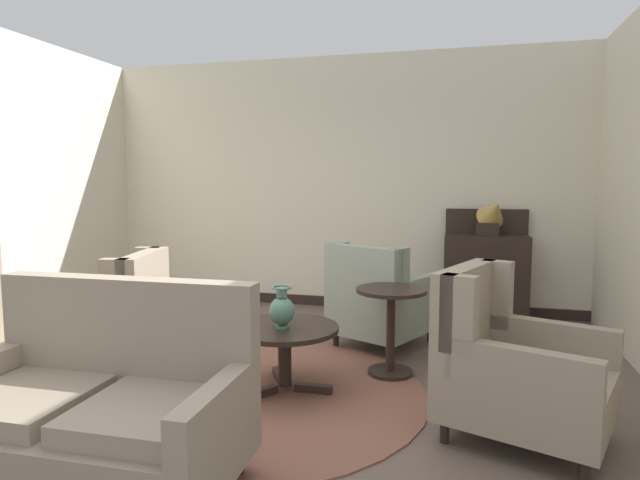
{
  "coord_description": "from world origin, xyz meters",
  "views": [
    {
      "loc": [
        1.46,
        -3.26,
        1.55
      ],
      "look_at": [
        0.39,
        0.86,
        1.09
      ],
      "focal_mm": 30.11,
      "sensor_mm": 36.0,
      "label": 1
    }
  ],
  "objects_px": {
    "coffee_table": "(285,339)",
    "porcelain_vase": "(282,309)",
    "gramophone": "(492,215)",
    "armchair_foreground_right": "(512,368)",
    "armchair_far_left": "(113,324)",
    "armchair_beside_settee": "(380,302)",
    "sideboard": "(486,272)",
    "side_table": "(391,323)",
    "settee": "(98,408)"
  },
  "relations": [
    {
      "from": "armchair_far_left",
      "to": "gramophone",
      "type": "bearing_deg",
      "value": 117.14
    },
    {
      "from": "coffee_table",
      "to": "gramophone",
      "type": "height_order",
      "value": "gramophone"
    },
    {
      "from": "coffee_table",
      "to": "sideboard",
      "type": "relative_size",
      "value": 0.64
    },
    {
      "from": "armchair_far_left",
      "to": "side_table",
      "type": "relative_size",
      "value": 1.41
    },
    {
      "from": "armchair_foreground_right",
      "to": "side_table",
      "type": "distance_m",
      "value": 1.2
    },
    {
      "from": "armchair_far_left",
      "to": "side_table",
      "type": "distance_m",
      "value": 2.21
    },
    {
      "from": "settee",
      "to": "armchair_far_left",
      "type": "distance_m",
      "value": 1.63
    },
    {
      "from": "coffee_table",
      "to": "sideboard",
      "type": "bearing_deg",
      "value": 58.74
    },
    {
      "from": "porcelain_vase",
      "to": "armchair_foreground_right",
      "type": "xyz_separation_m",
      "value": [
        1.56,
        -0.27,
        -0.2
      ]
    },
    {
      "from": "side_table",
      "to": "gramophone",
      "type": "xyz_separation_m",
      "value": [
        0.85,
        1.89,
        0.76
      ]
    },
    {
      "from": "armchair_beside_settee",
      "to": "porcelain_vase",
      "type": "bearing_deg",
      "value": 93.76
    },
    {
      "from": "coffee_table",
      "to": "armchair_far_left",
      "type": "relative_size",
      "value": 0.8
    },
    {
      "from": "armchair_foreground_right",
      "to": "armchair_far_left",
      "type": "bearing_deg",
      "value": 105.68
    },
    {
      "from": "coffee_table",
      "to": "gramophone",
      "type": "bearing_deg",
      "value": 57.1
    },
    {
      "from": "coffee_table",
      "to": "armchair_foreground_right",
      "type": "distance_m",
      "value": 1.59
    },
    {
      "from": "porcelain_vase",
      "to": "gramophone",
      "type": "relative_size",
      "value": 0.65
    },
    {
      "from": "settee",
      "to": "side_table",
      "type": "height_order",
      "value": "settee"
    },
    {
      "from": "armchair_beside_settee",
      "to": "sideboard",
      "type": "xyz_separation_m",
      "value": [
        1.01,
        1.23,
        0.12
      ]
    },
    {
      "from": "armchair_foreground_right",
      "to": "sideboard",
      "type": "distance_m",
      "value": 2.84
    },
    {
      "from": "armchair_far_left",
      "to": "side_table",
      "type": "height_order",
      "value": "armchair_far_left"
    },
    {
      "from": "porcelain_vase",
      "to": "armchair_far_left",
      "type": "height_order",
      "value": "armchair_far_left"
    },
    {
      "from": "porcelain_vase",
      "to": "armchair_far_left",
      "type": "relative_size",
      "value": 0.31
    },
    {
      "from": "settee",
      "to": "armchair_beside_settee",
      "type": "distance_m",
      "value": 2.9
    },
    {
      "from": "settee",
      "to": "armchair_beside_settee",
      "type": "height_order",
      "value": "settee"
    },
    {
      "from": "armchair_beside_settee",
      "to": "settee",
      "type": "bearing_deg",
      "value": 93.97
    },
    {
      "from": "porcelain_vase",
      "to": "sideboard",
      "type": "height_order",
      "value": "sideboard"
    },
    {
      "from": "gramophone",
      "to": "settee",
      "type": "bearing_deg",
      "value": -118.5
    },
    {
      "from": "armchair_foreground_right",
      "to": "side_table",
      "type": "height_order",
      "value": "armchair_foreground_right"
    },
    {
      "from": "armchair_far_left",
      "to": "gramophone",
      "type": "relative_size",
      "value": 2.12
    },
    {
      "from": "gramophone",
      "to": "sideboard",
      "type": "bearing_deg",
      "value": 117.7
    },
    {
      "from": "porcelain_vase",
      "to": "armchair_foreground_right",
      "type": "distance_m",
      "value": 1.59
    },
    {
      "from": "coffee_table",
      "to": "porcelain_vase",
      "type": "relative_size",
      "value": 2.61
    },
    {
      "from": "side_table",
      "to": "sideboard",
      "type": "height_order",
      "value": "sideboard"
    },
    {
      "from": "armchair_foreground_right",
      "to": "coffee_table",
      "type": "bearing_deg",
      "value": 99.03
    },
    {
      "from": "armchair_beside_settee",
      "to": "armchair_foreground_right",
      "type": "bearing_deg",
      "value": 147.7
    },
    {
      "from": "settee",
      "to": "sideboard",
      "type": "distance_m",
      "value": 4.44
    },
    {
      "from": "coffee_table",
      "to": "armchair_beside_settee",
      "type": "height_order",
      "value": "armchair_beside_settee"
    },
    {
      "from": "armchair_far_left",
      "to": "settee",
      "type": "bearing_deg",
      "value": 20.56
    },
    {
      "from": "armchair_foreground_right",
      "to": "gramophone",
      "type": "bearing_deg",
      "value": 20.53
    },
    {
      "from": "armchair_foreground_right",
      "to": "armchair_beside_settee",
      "type": "relative_size",
      "value": 1.01
    },
    {
      "from": "armchair_beside_settee",
      "to": "sideboard",
      "type": "bearing_deg",
      "value": -104.31
    },
    {
      "from": "coffee_table",
      "to": "settee",
      "type": "distance_m",
      "value": 1.52
    },
    {
      "from": "sideboard",
      "to": "gramophone",
      "type": "xyz_separation_m",
      "value": [
        0.04,
        -0.09,
        0.64
      ]
    },
    {
      "from": "sideboard",
      "to": "porcelain_vase",
      "type": "bearing_deg",
      "value": -120.72
    },
    {
      "from": "gramophone",
      "to": "coffee_table",
      "type": "bearing_deg",
      "value": -122.9
    },
    {
      "from": "coffee_table",
      "to": "gramophone",
      "type": "xyz_separation_m",
      "value": [
        1.57,
        2.43,
        0.79
      ]
    },
    {
      "from": "porcelain_vase",
      "to": "gramophone",
      "type": "bearing_deg",
      "value": 57.68
    },
    {
      "from": "armchair_beside_settee",
      "to": "sideboard",
      "type": "height_order",
      "value": "sideboard"
    },
    {
      "from": "coffee_table",
      "to": "porcelain_vase",
      "type": "bearing_deg",
      "value": -90.28
    },
    {
      "from": "armchair_foreground_right",
      "to": "gramophone",
      "type": "xyz_separation_m",
      "value": [
        0.01,
        2.75,
        0.76
      ]
    }
  ]
}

